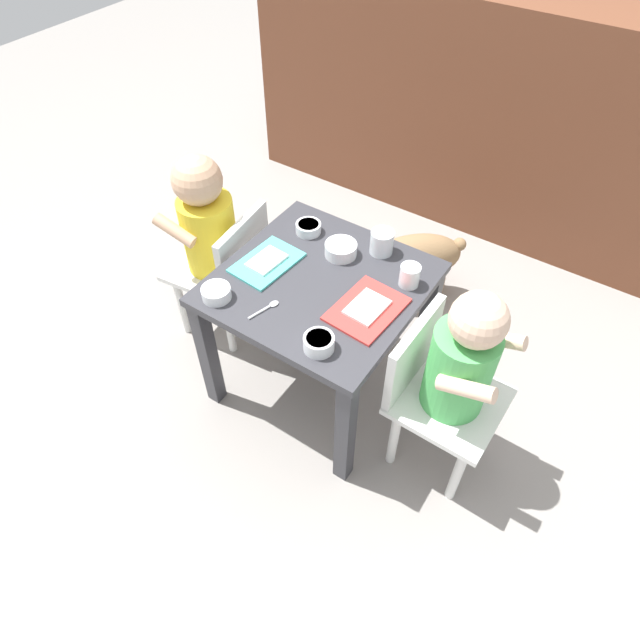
# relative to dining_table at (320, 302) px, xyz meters

# --- Properties ---
(ground_plane) EXTENTS (7.00, 7.00, 0.00)m
(ground_plane) POSITION_rel_dining_table_xyz_m (0.00, 0.00, -0.38)
(ground_plane) COLOR gray
(kitchen_cabinet_back) EXTENTS (2.02, 0.31, 0.91)m
(kitchen_cabinet_back) POSITION_rel_dining_table_xyz_m (0.00, 1.19, 0.07)
(kitchen_cabinet_back) COLOR brown
(kitchen_cabinet_back) RESTS_ON ground
(dining_table) EXTENTS (0.56, 0.55, 0.47)m
(dining_table) POSITION_rel_dining_table_xyz_m (0.00, 0.00, 0.00)
(dining_table) COLOR #333338
(dining_table) RESTS_ON ground
(seated_child_left) EXTENTS (0.31, 0.31, 0.69)m
(seated_child_left) POSITION_rel_dining_table_xyz_m (-0.44, 0.03, 0.05)
(seated_child_left) COLOR silver
(seated_child_left) RESTS_ON ground
(seated_child_right) EXTENTS (0.29, 0.29, 0.68)m
(seated_child_right) POSITION_rel_dining_table_xyz_m (0.44, -0.03, 0.04)
(seated_child_right) COLOR silver
(seated_child_right) RESTS_ON ground
(dog) EXTENTS (0.39, 0.38, 0.30)m
(dog) POSITION_rel_dining_table_xyz_m (0.04, 0.52, -0.19)
(dog) COLOR olive
(dog) RESTS_ON ground
(food_tray_left) EXTENTS (0.15, 0.21, 0.02)m
(food_tray_left) POSITION_rel_dining_table_xyz_m (-0.17, -0.03, 0.09)
(food_tray_left) COLOR #4CC6BC
(food_tray_left) RESTS_ON dining_table
(food_tray_right) EXTENTS (0.17, 0.22, 0.02)m
(food_tray_right) POSITION_rel_dining_table_xyz_m (0.17, -0.03, 0.09)
(food_tray_right) COLOR red
(food_tray_right) RESTS_ON dining_table
(water_cup_left) EXTENTS (0.07, 0.07, 0.07)m
(water_cup_left) POSITION_rel_dining_table_xyz_m (0.08, 0.21, 0.12)
(water_cup_left) COLOR white
(water_cup_left) RESTS_ON dining_table
(water_cup_right) EXTENTS (0.06, 0.06, 0.06)m
(water_cup_right) POSITION_rel_dining_table_xyz_m (0.21, 0.13, 0.11)
(water_cup_right) COLOR white
(water_cup_right) RESTS_ON dining_table
(cereal_bowl_right_side) EXTENTS (0.08, 0.08, 0.04)m
(cereal_bowl_right_side) POSITION_rel_dining_table_xyz_m (0.14, -0.21, 0.11)
(cereal_bowl_right_side) COLOR white
(cereal_bowl_right_side) RESTS_ON dining_table
(veggie_bowl_near) EXTENTS (0.09, 0.09, 0.04)m
(veggie_bowl_near) POSITION_rel_dining_table_xyz_m (-0.01, 0.13, 0.11)
(veggie_bowl_near) COLOR white
(veggie_bowl_near) RESTS_ON dining_table
(cereal_bowl_left_side) EXTENTS (0.08, 0.08, 0.03)m
(cereal_bowl_left_side) POSITION_rel_dining_table_xyz_m (-0.15, 0.16, 0.10)
(cereal_bowl_left_side) COLOR white
(cereal_bowl_left_side) RESTS_ON dining_table
(veggie_bowl_far) EXTENTS (0.08, 0.08, 0.03)m
(veggie_bowl_far) POSITION_rel_dining_table_xyz_m (-0.20, -0.21, 0.10)
(veggie_bowl_far) COLOR white
(veggie_bowl_far) RESTS_ON dining_table
(spoon_by_left_tray) EXTENTS (0.04, 0.10, 0.01)m
(spoon_by_left_tray) POSITION_rel_dining_table_xyz_m (-0.06, -0.17, 0.09)
(spoon_by_left_tray) COLOR silver
(spoon_by_left_tray) RESTS_ON dining_table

